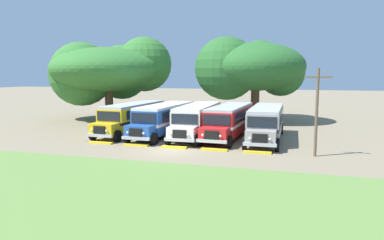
{
  "coord_description": "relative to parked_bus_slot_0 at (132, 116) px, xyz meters",
  "views": [
    {
      "loc": [
        9.24,
        -24.98,
        5.67
      ],
      "look_at": [
        0.0,
        5.77,
        1.6
      ],
      "focal_mm": 34.23,
      "sensor_mm": 36.0,
      "label": 1
    }
  ],
  "objects": [
    {
      "name": "curb_wheelstop_0",
      "position": [
        0.05,
        -6.02,
        -1.51
      ],
      "size": [
        2.0,
        0.36,
        0.15
      ],
      "primitive_type": "cube",
      "color": "yellow",
      "rests_on": "ground_plane"
    },
    {
      "name": "ground_plane",
      "position": [
        6.39,
        -6.99,
        -1.58
      ],
      "size": [
        220.0,
        220.0,
        0.0
      ],
      "primitive_type": "plane",
      "color": "#84755B"
    },
    {
      "name": "foreground_grass_strip",
      "position": [
        6.39,
        -16.47,
        -1.58
      ],
      "size": [
        80.0,
        11.89,
        0.01
      ],
      "primitive_type": "cube",
      "color": "olive",
      "rests_on": "ground_plane"
    },
    {
      "name": "curb_wheelstop_1",
      "position": [
        3.22,
        -6.02,
        -1.51
      ],
      "size": [
        2.0,
        0.36,
        0.15
      ],
      "primitive_type": "cube",
      "color": "yellow",
      "rests_on": "ground_plane"
    },
    {
      "name": "secondary_tree",
      "position": [
        -7.58,
        9.38,
        4.53
      ],
      "size": [
        14.61,
        14.82,
        10.24
      ],
      "color": "brown",
      "rests_on": "ground_plane"
    },
    {
      "name": "parked_bus_slot_0",
      "position": [
        0.0,
        0.0,
        0.0
      ],
      "size": [
        3.02,
        10.88,
        2.82
      ],
      "rotation": [
        0.0,
        0.0,
        -1.61
      ],
      "color": "yellow",
      "rests_on": "ground_plane"
    },
    {
      "name": "parked_bus_slot_3",
      "position": [
        9.48,
        0.18,
        0.0
      ],
      "size": [
        3.07,
        10.89,
        2.82
      ],
      "rotation": [
        0.0,
        0.0,
        -1.61
      ],
      "color": "red",
      "rests_on": "ground_plane"
    },
    {
      "name": "parked_bus_slot_1",
      "position": [
        3.41,
        -0.32,
        0.0
      ],
      "size": [
        3.01,
        10.88,
        2.82
      ],
      "rotation": [
        0.0,
        0.0,
        -1.61
      ],
      "color": "#23519E",
      "rests_on": "ground_plane"
    },
    {
      "name": "curb_wheelstop_3",
      "position": [
        9.56,
        -6.02,
        -1.51
      ],
      "size": [
        2.0,
        0.36,
        0.15
      ],
      "primitive_type": "cube",
      "color": "yellow",
      "rests_on": "ground_plane"
    },
    {
      "name": "parked_bus_slot_4",
      "position": [
        12.76,
        -0.14,
        0.0
      ],
      "size": [
        2.84,
        10.86,
        2.82
      ],
      "rotation": [
        0.0,
        0.0,
        -1.55
      ],
      "color": "#9E9993",
      "rests_on": "ground_plane"
    },
    {
      "name": "curb_wheelstop_2",
      "position": [
        6.39,
        -6.02,
        -1.51
      ],
      "size": [
        2.0,
        0.36,
        0.15
      ],
      "primitive_type": "cube",
      "color": "yellow",
      "rests_on": "ground_plane"
    },
    {
      "name": "curb_wheelstop_4",
      "position": [
        12.73,
        -6.02,
        -1.51
      ],
      "size": [
        2.0,
        0.36,
        0.15
      ],
      "primitive_type": "cube",
      "color": "yellow",
      "rests_on": "ground_plane"
    },
    {
      "name": "broad_shade_tree",
      "position": [
        9.73,
        12.29,
        4.83
      ],
      "size": [
        12.8,
        12.26,
        10.02
      ],
      "color": "brown",
      "rests_on": "ground_plane"
    },
    {
      "name": "parked_bus_slot_2",
      "position": [
        6.56,
        -0.03,
        0.0
      ],
      "size": [
        2.97,
        10.88,
        2.82
      ],
      "rotation": [
        0.0,
        0.0,
        -1.54
      ],
      "color": "silver",
      "rests_on": "ground_plane"
    },
    {
      "name": "utility_pole",
      "position": [
        16.64,
        -5.79,
        1.67
      ],
      "size": [
        1.8,
        0.2,
        6.04
      ],
      "color": "brown",
      "rests_on": "ground_plane"
    }
  ]
}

